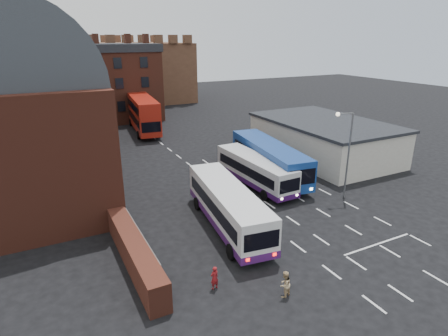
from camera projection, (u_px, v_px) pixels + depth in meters
name	position (u px, v px, depth m)	size (l,w,h in m)	color
ground	(291.00, 241.00, 25.64)	(180.00, 180.00, 0.00)	black
railway_station	(17.00, 102.00, 34.01)	(12.00, 28.00, 16.00)	#602B1E
forecourt_wall	(135.00, 253.00, 22.61)	(1.20, 10.00, 1.80)	#602B1E
cream_building	(324.00, 138.00, 43.15)	(10.40, 16.40, 4.25)	beige
brick_terrace	(88.00, 88.00, 59.79)	(22.00, 10.00, 11.00)	brown
castle_keep	(131.00, 72.00, 81.58)	(22.00, 22.00, 12.00)	brown
bus_white_outbound	(228.00, 204.00, 26.97)	(4.02, 11.60, 3.10)	white
bus_white_inbound	(255.00, 169.00, 34.73)	(2.86, 10.30, 2.79)	silver
bus_blue	(269.00, 157.00, 36.83)	(4.42, 12.72, 3.40)	navy
bus_red_double	(143.00, 114.00, 54.25)	(4.33, 12.81, 5.02)	#A41D10
street_lamp	(346.00, 148.00, 31.08)	(1.46, 0.68, 7.53)	slate
pedestrian_red	(214.00, 278.00, 20.60)	(0.51, 0.34, 1.40)	maroon
pedestrian_beige	(285.00, 284.00, 19.98)	(0.74, 0.58, 1.52)	tan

